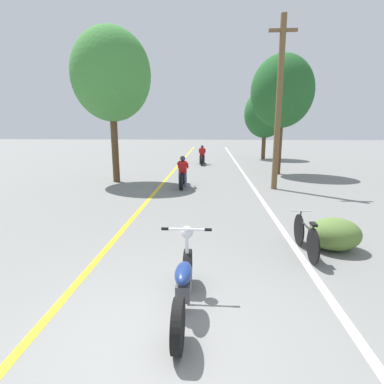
% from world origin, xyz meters
% --- Properties ---
extents(ground_plane, '(120.00, 120.00, 0.00)m').
position_xyz_m(ground_plane, '(0.00, 0.00, 0.00)').
color(ground_plane, slate).
extents(lane_stripe_center, '(0.14, 48.00, 0.01)m').
position_xyz_m(lane_stripe_center, '(-1.70, 12.61, 0.00)').
color(lane_stripe_center, yellow).
rests_on(lane_stripe_center, ground).
extents(lane_stripe_edge, '(0.14, 48.00, 0.01)m').
position_xyz_m(lane_stripe_edge, '(2.42, 12.61, 0.00)').
color(lane_stripe_edge, white).
rests_on(lane_stripe_edge, ground).
extents(utility_pole, '(1.10, 0.24, 6.85)m').
position_xyz_m(utility_pole, '(3.27, 9.60, 3.52)').
color(utility_pole, brown).
rests_on(utility_pole, ground).
extents(roadside_tree_right_near, '(3.34, 3.00, 6.39)m').
position_xyz_m(roadside_tree_right_near, '(4.31, 13.85, 4.44)').
color(roadside_tree_right_near, '#513A23').
rests_on(roadside_tree_right_near, ground).
extents(roadside_tree_right_far, '(3.35, 3.01, 5.58)m').
position_xyz_m(roadside_tree_right_far, '(4.88, 22.04, 3.63)').
color(roadside_tree_right_far, '#513A23').
rests_on(roadside_tree_right_far, ground).
extents(roadside_tree_left, '(3.60, 3.24, 6.98)m').
position_xyz_m(roadside_tree_left, '(-4.01, 10.88, 4.89)').
color(roadside_tree_left, '#513A23').
rests_on(roadside_tree_left, ground).
extents(roadside_bush, '(1.10, 0.88, 0.70)m').
position_xyz_m(roadside_bush, '(3.23, 3.08, 0.35)').
color(roadside_bush, '#5B7A38').
rests_on(roadside_bush, ground).
extents(motorcycle_foreground, '(0.78, 2.10, 1.09)m').
position_xyz_m(motorcycle_foreground, '(0.19, 0.65, 0.43)').
color(motorcycle_foreground, black).
rests_on(motorcycle_foreground, ground).
extents(motorcycle_rider_lead, '(0.50, 2.00, 1.37)m').
position_xyz_m(motorcycle_rider_lead, '(-0.68, 9.80, 0.52)').
color(motorcycle_rider_lead, black).
rests_on(motorcycle_rider_lead, ground).
extents(motorcycle_rider_far, '(0.50, 2.14, 1.36)m').
position_xyz_m(motorcycle_rider_far, '(-0.07, 18.01, 0.51)').
color(motorcycle_rider_far, black).
rests_on(motorcycle_rider_far, ground).
extents(bicycle_parked, '(0.44, 1.66, 0.82)m').
position_xyz_m(bicycle_parked, '(2.55, 2.84, 0.38)').
color(bicycle_parked, black).
rests_on(bicycle_parked, ground).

